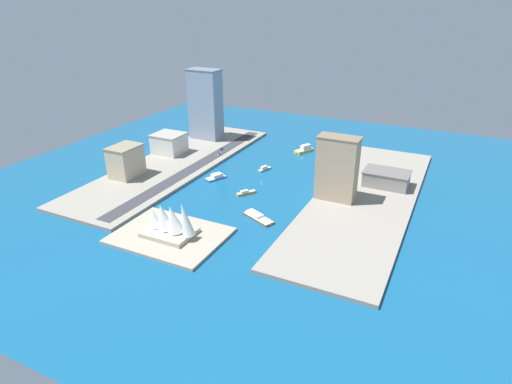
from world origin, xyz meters
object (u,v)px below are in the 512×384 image
(hatchback_blue, at_px, (221,149))
(traffic_light_waterfront, at_px, (223,151))
(office_block_beige, at_px, (126,161))
(apartment_midrise_tan, at_px, (337,168))
(yacht_sleek_gray, at_px, (265,169))
(barge_flat_brown, at_px, (257,217))
(tower_tall_glass, at_px, (205,104))
(water_taxi_orange, at_px, (246,193))
(carpark_squat_concrete, at_px, (386,178))
(hotel_broad_white, at_px, (169,143))
(van_white, at_px, (219,154))
(catamaran_blue, at_px, (216,177))
(ferry_yellow_fast, at_px, (304,149))
(opera_landmark, at_px, (170,222))

(hatchback_blue, height_order, traffic_light_waterfront, traffic_light_waterfront)
(office_block_beige, xyz_separation_m, apartment_midrise_tan, (-168.84, -34.07, 10.79))
(yacht_sleek_gray, height_order, office_block_beige, office_block_beige)
(barge_flat_brown, height_order, yacht_sleek_gray, yacht_sleek_gray)
(tower_tall_glass, height_order, apartment_midrise_tan, tower_tall_glass)
(barge_flat_brown, relative_size, yacht_sleek_gray, 1.73)
(yacht_sleek_gray, xyz_separation_m, office_block_beige, (95.32, 67.60, 14.10))
(water_taxi_orange, distance_m, barge_flat_brown, 40.71)
(carpark_squat_concrete, bearing_deg, tower_tall_glass, -12.99)
(yacht_sleek_gray, distance_m, apartment_midrise_tan, 84.55)
(traffic_light_waterfront, bearing_deg, hotel_broad_white, 17.01)
(carpark_squat_concrete, bearing_deg, van_white, -1.10)
(apartment_midrise_tan, xyz_separation_m, van_white, (126.08, -43.82, -22.92))
(barge_flat_brown, bearing_deg, apartment_midrise_tan, -128.43)
(barge_flat_brown, relative_size, traffic_light_waterfront, 4.03)
(van_white, distance_m, traffic_light_waterfront, 5.04)
(yacht_sleek_gray, distance_m, carpark_squat_concrete, 103.55)
(catamaran_blue, height_order, tower_tall_glass, tower_tall_glass)
(water_taxi_orange, bearing_deg, barge_flat_brown, 128.35)
(office_block_beige, distance_m, van_white, 89.67)
(carpark_squat_concrete, relative_size, van_white, 7.35)
(apartment_midrise_tan, height_order, traffic_light_waterfront, apartment_midrise_tan)
(water_taxi_orange, xyz_separation_m, tower_tall_glass, (100.62, -104.11, 36.75))
(tower_tall_glass, bearing_deg, water_taxi_orange, 134.02)
(catamaran_blue, bearing_deg, barge_flat_brown, 142.08)
(office_block_beige, bearing_deg, carpark_squat_concrete, -159.32)
(hatchback_blue, bearing_deg, barge_flat_brown, 130.32)
(water_taxi_orange, xyz_separation_m, van_white, (61.02, -62.06, 2.15))
(traffic_light_waterfront, bearing_deg, office_block_beige, 59.61)
(tower_tall_glass, relative_size, hatchback_blue, 14.64)
(office_block_beige, bearing_deg, traffic_light_waterfront, -120.39)
(carpark_squat_concrete, relative_size, traffic_light_waterfront, 5.43)
(ferry_yellow_fast, bearing_deg, hatchback_blue, 26.87)
(catamaran_blue, distance_m, traffic_light_waterfront, 51.15)
(office_block_beige, relative_size, tower_tall_glass, 0.38)
(ferry_yellow_fast, bearing_deg, office_block_beige, 49.76)
(water_taxi_orange, bearing_deg, catamaran_blue, -24.13)
(office_block_beige, bearing_deg, opera_landmark, 145.16)
(ferry_yellow_fast, distance_m, apartment_midrise_tan, 114.84)
(water_taxi_orange, bearing_deg, yacht_sleek_gray, -80.72)
(water_taxi_orange, relative_size, hatchback_blue, 3.18)
(water_taxi_orange, relative_size, apartment_midrise_tan, 0.32)
(ferry_yellow_fast, xyz_separation_m, tower_tall_glass, (106.44, 9.56, 35.61))
(hotel_broad_white, bearing_deg, opera_landmark, 126.67)
(ferry_yellow_fast, height_order, hatchback_blue, ferry_yellow_fast)
(yacht_sleek_gray, bearing_deg, office_block_beige, 35.34)
(carpark_squat_concrete, bearing_deg, yacht_sleek_gray, 4.05)
(hotel_broad_white, relative_size, office_block_beige, 1.05)
(water_taxi_orange, distance_m, traffic_light_waterfront, 85.55)
(water_taxi_orange, distance_m, office_block_beige, 105.94)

